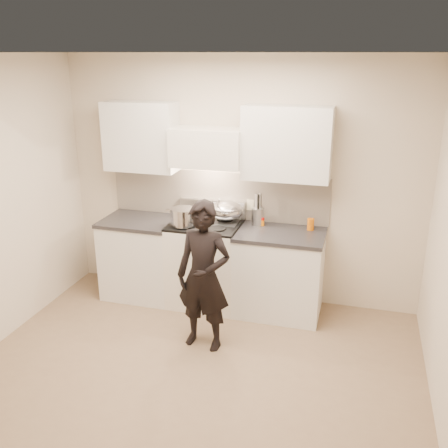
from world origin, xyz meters
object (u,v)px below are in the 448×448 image
object	(u,v)px
stove	(206,263)
counter_right	(279,272)
utensil_crock	(258,215)
wok	(227,210)
person	(204,276)

from	to	relation	value
stove	counter_right	world-z (taller)	stove
utensil_crock	wok	bearing A→B (deg)	-174.15
wok	utensil_crock	distance (m)	0.35
counter_right	utensil_crock	xyz separation A→B (m)	(-0.29, 0.18, 0.57)
wok	counter_right	bearing A→B (deg)	-12.90
person	wok	bearing A→B (deg)	99.84
counter_right	utensil_crock	bearing A→B (deg)	148.10
counter_right	stove	bearing A→B (deg)	-180.00
wok	person	size ratio (longest dim) A/B	0.33
stove	wok	bearing A→B (deg)	35.90
stove	person	distance (m)	0.93
stove	person	xyz separation A→B (m)	(0.26, -0.85, 0.25)
stove	person	size ratio (longest dim) A/B	0.66
stove	person	world-z (taller)	person
counter_right	wok	world-z (taller)	wok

